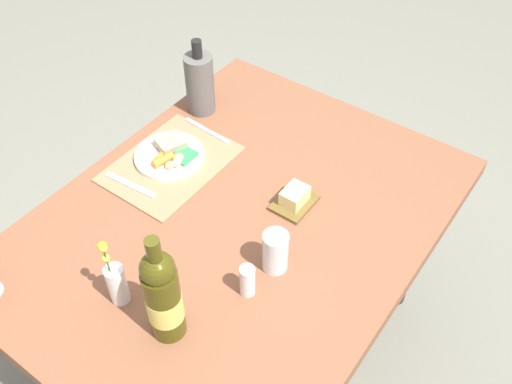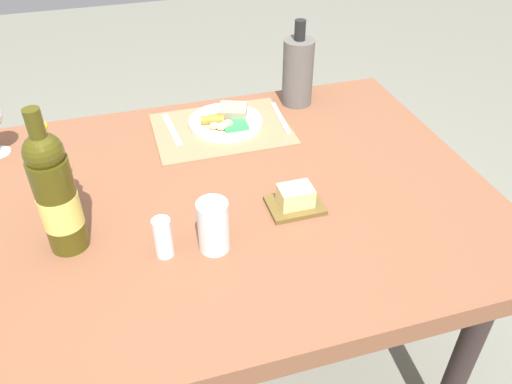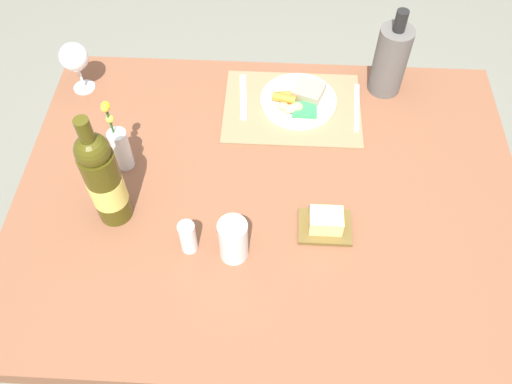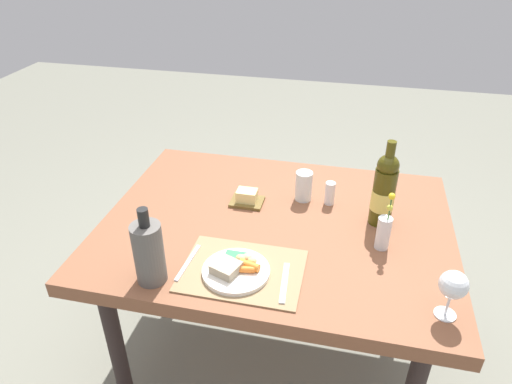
{
  "view_description": "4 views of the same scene",
  "coord_description": "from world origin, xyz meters",
  "px_view_note": "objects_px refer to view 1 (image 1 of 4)",
  "views": [
    {
      "loc": [
        0.84,
        0.68,
        1.95
      ],
      "look_at": [
        -0.08,
        0.01,
        0.78
      ],
      "focal_mm": 40.02,
      "sensor_mm": 36.0,
      "label": 1
    },
    {
      "loc": [
        0.22,
        1.0,
        1.52
      ],
      "look_at": [
        -0.06,
        0.05,
        0.76
      ],
      "focal_mm": 35.97,
      "sensor_mm": 36.0,
      "label": 2
    },
    {
      "loc": [
        -0.01,
        0.79,
        1.84
      ],
      "look_at": [
        0.03,
        0.05,
        0.79
      ],
      "focal_mm": 36.93,
      "sensor_mm": 36.0,
      "label": 3
    },
    {
      "loc": [
        0.24,
        -1.42,
        1.74
      ],
      "look_at": [
        -0.09,
        0.04,
        0.83
      ],
      "focal_mm": 32.38,
      "sensor_mm": 36.0,
      "label": 4
    }
  ],
  "objects_px": {
    "dinner_plate": "(170,154)",
    "fork": "(207,130)",
    "cooler_bottle": "(200,83)",
    "wine_bottle": "(163,296)",
    "dining_table": "(237,234)",
    "butter_dish": "(294,199)",
    "flower_vase": "(116,282)",
    "salt_shaker": "(247,281)",
    "knife": "(130,185)",
    "water_tumbler": "(275,253)"
  },
  "relations": [
    {
      "from": "cooler_bottle",
      "to": "knife",
      "type": "bearing_deg",
      "value": 9.23
    },
    {
      "from": "fork",
      "to": "flower_vase",
      "type": "height_order",
      "value": "flower_vase"
    },
    {
      "from": "dining_table",
      "to": "flower_vase",
      "type": "height_order",
      "value": "flower_vase"
    },
    {
      "from": "flower_vase",
      "to": "water_tumbler",
      "type": "distance_m",
      "value": 0.4
    },
    {
      "from": "fork",
      "to": "dinner_plate",
      "type": "bearing_deg",
      "value": 0.51
    },
    {
      "from": "fork",
      "to": "knife",
      "type": "distance_m",
      "value": 0.33
    },
    {
      "from": "salt_shaker",
      "to": "fork",
      "type": "bearing_deg",
      "value": -131.45
    },
    {
      "from": "dining_table",
      "to": "dinner_plate",
      "type": "bearing_deg",
      "value": -103.3
    },
    {
      "from": "dining_table",
      "to": "salt_shaker",
      "type": "distance_m",
      "value": 0.28
    },
    {
      "from": "dinner_plate",
      "to": "flower_vase",
      "type": "bearing_deg",
      "value": 28.06
    },
    {
      "from": "cooler_bottle",
      "to": "butter_dish",
      "type": "relative_size",
      "value": 2.07
    },
    {
      "from": "fork",
      "to": "cooler_bottle",
      "type": "xyz_separation_m",
      "value": [
        -0.09,
        -0.09,
        0.1
      ]
    },
    {
      "from": "knife",
      "to": "salt_shaker",
      "type": "relative_size",
      "value": 1.93
    },
    {
      "from": "dinner_plate",
      "to": "water_tumbler",
      "type": "height_order",
      "value": "water_tumbler"
    },
    {
      "from": "butter_dish",
      "to": "water_tumbler",
      "type": "distance_m",
      "value": 0.23
    },
    {
      "from": "butter_dish",
      "to": "salt_shaker",
      "type": "xyz_separation_m",
      "value": [
        0.32,
        0.07,
        0.02
      ]
    },
    {
      "from": "dining_table",
      "to": "dinner_plate",
      "type": "distance_m",
      "value": 0.34
    },
    {
      "from": "salt_shaker",
      "to": "knife",
      "type": "bearing_deg",
      "value": -100.64
    },
    {
      "from": "dining_table",
      "to": "salt_shaker",
      "type": "relative_size",
      "value": 13.67
    },
    {
      "from": "cooler_bottle",
      "to": "flower_vase",
      "type": "height_order",
      "value": "cooler_bottle"
    },
    {
      "from": "dining_table",
      "to": "cooler_bottle",
      "type": "distance_m",
      "value": 0.55
    },
    {
      "from": "cooler_bottle",
      "to": "fork",
      "type": "bearing_deg",
      "value": 47.23
    },
    {
      "from": "flower_vase",
      "to": "salt_shaker",
      "type": "distance_m",
      "value": 0.32
    },
    {
      "from": "cooler_bottle",
      "to": "flower_vase",
      "type": "relative_size",
      "value": 1.19
    },
    {
      "from": "dinner_plate",
      "to": "water_tumbler",
      "type": "relative_size",
      "value": 1.79
    },
    {
      "from": "dining_table",
      "to": "salt_shaker",
      "type": "bearing_deg",
      "value": 43.69
    },
    {
      "from": "water_tumbler",
      "to": "salt_shaker",
      "type": "height_order",
      "value": "water_tumbler"
    },
    {
      "from": "butter_dish",
      "to": "flower_vase",
      "type": "xyz_separation_m",
      "value": [
        0.53,
        -0.18,
        0.05
      ]
    },
    {
      "from": "dinner_plate",
      "to": "fork",
      "type": "height_order",
      "value": "dinner_plate"
    },
    {
      "from": "wine_bottle",
      "to": "salt_shaker",
      "type": "distance_m",
      "value": 0.23
    },
    {
      "from": "dinner_plate",
      "to": "butter_dish",
      "type": "xyz_separation_m",
      "value": [
        -0.07,
        0.42,
        0.0
      ]
    },
    {
      "from": "cooler_bottle",
      "to": "wine_bottle",
      "type": "height_order",
      "value": "wine_bottle"
    },
    {
      "from": "dinner_plate",
      "to": "knife",
      "type": "xyz_separation_m",
      "value": [
        0.16,
        -0.02,
        -0.01
      ]
    },
    {
      "from": "flower_vase",
      "to": "fork",
      "type": "bearing_deg",
      "value": -159.4
    },
    {
      "from": "dinner_plate",
      "to": "wine_bottle",
      "type": "bearing_deg",
      "value": 41.55
    },
    {
      "from": "dinner_plate",
      "to": "cooler_bottle",
      "type": "bearing_deg",
      "value": -161.85
    },
    {
      "from": "dinner_plate",
      "to": "cooler_bottle",
      "type": "relative_size",
      "value": 0.82
    },
    {
      "from": "flower_vase",
      "to": "butter_dish",
      "type": "bearing_deg",
      "value": 161.64
    },
    {
      "from": "cooler_bottle",
      "to": "salt_shaker",
      "type": "relative_size",
      "value": 2.81
    },
    {
      "from": "fork",
      "to": "flower_vase",
      "type": "relative_size",
      "value": 0.84
    },
    {
      "from": "fork",
      "to": "salt_shaker",
      "type": "distance_m",
      "value": 0.64
    },
    {
      "from": "cooler_bottle",
      "to": "wine_bottle",
      "type": "bearing_deg",
      "value": 34.47
    },
    {
      "from": "dining_table",
      "to": "dinner_plate",
      "type": "relative_size",
      "value": 5.92
    },
    {
      "from": "dinner_plate",
      "to": "wine_bottle",
      "type": "height_order",
      "value": "wine_bottle"
    },
    {
      "from": "dining_table",
      "to": "salt_shaker",
      "type": "height_order",
      "value": "salt_shaker"
    },
    {
      "from": "water_tumbler",
      "to": "wine_bottle",
      "type": "xyz_separation_m",
      "value": [
        0.3,
        -0.1,
        0.09
      ]
    },
    {
      "from": "fork",
      "to": "cooler_bottle",
      "type": "height_order",
      "value": "cooler_bottle"
    },
    {
      "from": "dining_table",
      "to": "butter_dish",
      "type": "distance_m",
      "value": 0.2
    },
    {
      "from": "flower_vase",
      "to": "water_tumbler",
      "type": "bearing_deg",
      "value": 140.58
    },
    {
      "from": "cooler_bottle",
      "to": "butter_dish",
      "type": "xyz_separation_m",
      "value": [
        0.19,
        0.5,
        -0.09
      ]
    }
  ]
}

